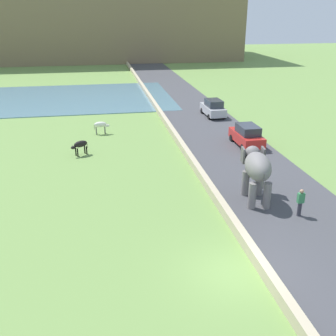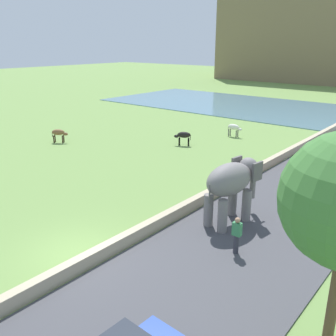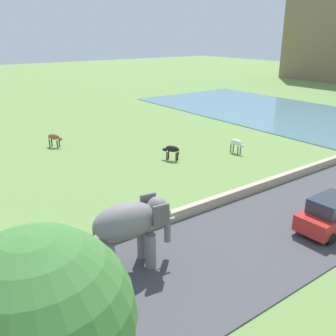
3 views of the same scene
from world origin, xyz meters
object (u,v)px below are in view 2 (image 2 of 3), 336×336
elephant (232,182)px  cow_white (234,128)px  cow_brown (59,133)px  person_beside_elephant (237,235)px  cow_black (183,136)px

elephant → cow_white: bearing=119.6°
elephant → cow_brown: elephant is taller
elephant → person_beside_elephant: 3.08m
cow_brown → cow_white: same height
person_beside_elephant → cow_black: bearing=134.6°
person_beside_elephant → cow_black: size_ratio=1.19×
cow_black → cow_white: same height
elephant → cow_black: bearing=136.5°
person_beside_elephant → cow_brown: bearing=163.6°
elephant → cow_black: (-10.26, 9.75, -1.20)m
cow_brown → elephant: bearing=-11.1°
person_beside_elephant → cow_white: size_ratio=1.17×
cow_brown → person_beside_elephant: bearing=-16.4°
person_beside_elephant → cow_brown: (-20.65, 6.06, -0.04)m
cow_black → cow_white: 5.59m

